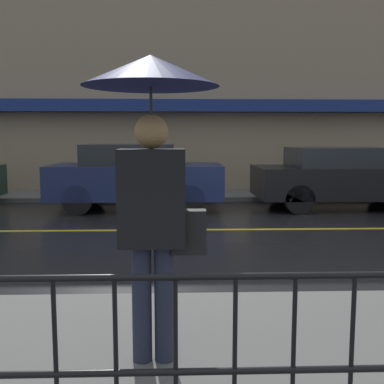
{
  "coord_description": "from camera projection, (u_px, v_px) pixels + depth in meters",
  "views": [
    {
      "loc": [
        -1.45,
        -8.03,
        1.65
      ],
      "look_at": [
        -1.3,
        -3.6,
        1.13
      ],
      "focal_mm": 42.0,
      "sensor_mm": 36.0,
      "label": 1
    }
  ],
  "objects": [
    {
      "name": "sidewalk_far",
      "position": [
        228.0,
        195.0,
        12.75
      ],
      "size": [
        28.0,
        1.84,
        0.11
      ],
      "color": "#60605E",
      "rests_on": "ground_plane"
    },
    {
      "name": "building_storefront",
      "position": [
        225.0,
        79.0,
        13.4
      ],
      "size": [
        28.0,
        0.85,
        6.91
      ],
      "color": "gray",
      "rests_on": "ground_plane"
    },
    {
      "name": "sidewalk_near",
      "position": [
        374.0,
        356.0,
        3.32
      ],
      "size": [
        28.0,
        2.51,
        0.11
      ],
      "color": "#60605E",
      "rests_on": "ground_plane"
    },
    {
      "name": "pedestrian",
      "position": [
        152.0,
        137.0,
        2.97
      ],
      "size": [
        0.9,
        0.9,
        2.08
      ],
      "rotation": [
        0.0,
        0.0,
        3.14
      ],
      "color": "#23283D",
      "rests_on": "sidewalk_near"
    },
    {
      "name": "lane_marking",
      "position": [
        256.0,
        229.0,
        8.21
      ],
      "size": [
        25.2,
        0.12,
        0.01
      ],
      "color": "gold",
      "rests_on": "ground_plane"
    },
    {
      "name": "ground_plane",
      "position": [
        256.0,
        229.0,
        8.21
      ],
      "size": [
        80.0,
        80.0,
        0.0
      ],
      "primitive_type": "plane",
      "color": "black"
    },
    {
      "name": "car_navy",
      "position": [
        135.0,
        176.0,
        10.52
      ],
      "size": [
        3.95,
        1.84,
        1.52
      ],
      "color": "#19234C",
      "rests_on": "ground_plane"
    },
    {
      "name": "car_black",
      "position": [
        343.0,
        177.0,
        10.69
      ],
      "size": [
        4.2,
        1.92,
        1.45
      ],
      "color": "black",
      "rests_on": "ground_plane"
    }
  ]
}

